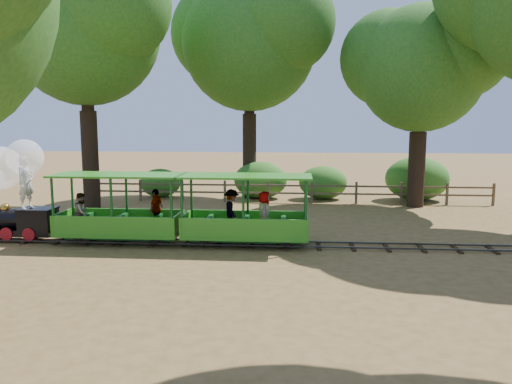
# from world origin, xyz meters

# --- Properties ---
(ground) EXTENTS (90.00, 90.00, 0.00)m
(ground) POSITION_xyz_m (0.00, 0.00, 0.00)
(ground) COLOR #9A7242
(ground) RESTS_ON ground
(track) EXTENTS (22.00, 1.00, 0.10)m
(track) POSITION_xyz_m (0.00, 0.00, 0.07)
(track) COLOR #3F3D3A
(track) RESTS_ON ground
(locomotive) EXTENTS (2.82, 1.33, 3.24)m
(locomotive) POSITION_xyz_m (-8.63, 0.06, 1.81)
(locomotive) COLOR black
(locomotive) RESTS_ON ground
(carriage_front) EXTENTS (3.91, 1.60, 2.03)m
(carriage_front) POSITION_xyz_m (-5.09, -0.01, 0.83)
(carriage_front) COLOR #318E1F
(carriage_front) RESTS_ON track
(carriage_rear) EXTENTS (3.91, 1.60, 2.03)m
(carriage_rear) POSITION_xyz_m (-1.21, 0.03, 0.85)
(carriage_rear) COLOR #318E1F
(carriage_rear) RESTS_ON track
(oak_nw) EXTENTS (7.77, 6.84, 10.57)m
(oak_nw) POSITION_xyz_m (-8.53, 6.08, 7.76)
(oak_nw) COLOR #2D2116
(oak_nw) RESTS_ON ground
(oak_nc) EXTENTS (7.93, 6.98, 10.51)m
(oak_nc) POSITION_xyz_m (-2.03, 9.59, 7.66)
(oak_nc) COLOR #2D2116
(oak_nc) RESTS_ON ground
(oak_ne) EXTENTS (6.69, 5.88, 8.59)m
(oak_ne) POSITION_xyz_m (5.47, 7.57, 6.18)
(oak_ne) COLOR #2D2116
(oak_ne) RESTS_ON ground
(fence) EXTENTS (18.10, 0.10, 1.00)m
(fence) POSITION_xyz_m (0.00, 8.00, 0.58)
(fence) COLOR brown
(fence) RESTS_ON ground
(shrub_west) EXTENTS (2.02, 1.55, 1.40)m
(shrub_west) POSITION_xyz_m (-6.41, 9.30, 0.70)
(shrub_west) COLOR #2D6B1E
(shrub_west) RESTS_ON ground
(shrub_mid_w) EXTENTS (2.58, 1.98, 1.78)m
(shrub_mid_w) POSITION_xyz_m (-1.45, 9.30, 0.89)
(shrub_mid_w) COLOR #2D6B1E
(shrub_mid_w) RESTS_ON ground
(shrub_mid_e) EXTENTS (2.30, 1.77, 1.59)m
(shrub_mid_e) POSITION_xyz_m (1.56, 9.30, 0.80)
(shrub_mid_e) COLOR #2D6B1E
(shrub_mid_e) RESTS_ON ground
(shrub_east) EXTENTS (2.97, 2.29, 2.06)m
(shrub_east) POSITION_xyz_m (5.96, 9.30, 1.03)
(shrub_east) COLOR #2D6B1E
(shrub_east) RESTS_ON ground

